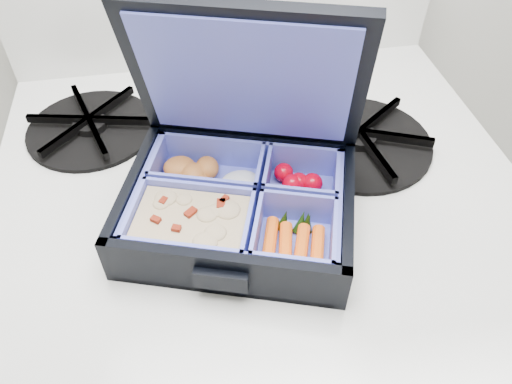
{
  "coord_description": "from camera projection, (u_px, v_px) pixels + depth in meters",
  "views": [
    {
      "loc": [
        0.23,
        1.21,
        1.4
      ],
      "look_at": [
        0.3,
        1.59,
        1.01
      ],
      "focal_mm": 35.0,
      "sensor_mm": 36.0,
      "label": 1
    }
  ],
  "objects": [
    {
      "name": "bento_box",
      "position": [
        239.0,
        206.0,
        0.54
      ],
      "size": [
        0.29,
        0.26,
        0.06
      ],
      "primitive_type": null,
      "rotation": [
        0.0,
        0.0,
        -0.32
      ],
      "color": "black",
      "rests_on": "stove"
    },
    {
      "name": "stove",
      "position": [
        256.0,
        352.0,
        0.97
      ],
      "size": [
        0.65,
        0.65,
        0.97
      ],
      "primitive_type": null,
      "color": "silver",
      "rests_on": "floor"
    },
    {
      "name": "burner_grate",
      "position": [
        359.0,
        136.0,
        0.65
      ],
      "size": [
        0.25,
        0.25,
        0.03
      ],
      "primitive_type": "cylinder",
      "rotation": [
        0.0,
        0.0,
        -0.39
      ],
      "color": "black",
      "rests_on": "stove"
    },
    {
      "name": "burner_grate_rear",
      "position": [
        90.0,
        125.0,
        0.67
      ],
      "size": [
        0.2,
        0.2,
        0.02
      ],
      "primitive_type": "cylinder",
      "rotation": [
        0.0,
        0.0,
        -0.22
      ],
      "color": "black",
      "rests_on": "stove"
    },
    {
      "name": "fork",
      "position": [
        304.0,
        123.0,
        0.69
      ],
      "size": [
        0.09,
        0.19,
        0.01
      ],
      "primitive_type": null,
      "rotation": [
        0.0,
        0.0,
        -0.33
      ],
      "color": "silver",
      "rests_on": "stove"
    }
  ]
}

